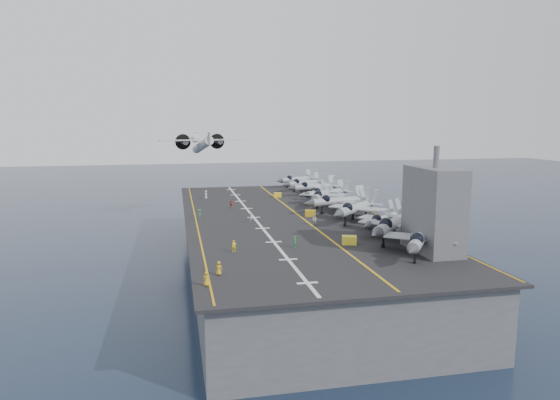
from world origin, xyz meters
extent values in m
plane|color=#142135|center=(0.00, 0.00, 0.00)|extent=(500.00, 500.00, 0.00)
cube|color=#56595E|center=(0.00, 0.00, 5.00)|extent=(36.00, 90.00, 10.00)
cube|color=black|center=(0.00, 0.00, 10.20)|extent=(38.00, 92.00, 0.40)
cube|color=gold|center=(3.00, 0.00, 10.42)|extent=(0.35, 90.00, 0.02)
cube|color=silver|center=(-6.00, 0.00, 10.42)|extent=(0.50, 90.00, 0.02)
cube|color=gold|center=(-17.00, 0.00, 10.42)|extent=(0.25, 90.00, 0.02)
cube|color=gold|center=(18.50, 0.00, 10.42)|extent=(0.25, 90.00, 0.02)
imported|color=gold|center=(-15.67, -34.84, 11.25)|extent=(1.18, 0.96, 1.71)
imported|color=yellow|center=(-12.67, -24.60, 11.26)|extent=(1.09, 0.77, 1.72)
imported|color=silver|center=(-7.25, -3.97, 11.20)|extent=(0.96, 1.14, 1.61)
imported|color=#2E8A42|center=(-16.24, 1.47, 11.27)|extent=(0.72, 1.06, 1.75)
imported|color=#AC2E1F|center=(-9.02, 11.49, 11.25)|extent=(1.10, 0.81, 1.70)
imported|color=silver|center=(-13.58, 25.07, 11.42)|extent=(0.90, 1.28, 2.04)
imported|color=#268C33|center=(-3.64, -23.95, 11.27)|extent=(0.84, 1.13, 1.73)
imported|color=silver|center=(3.65, -8.86, 11.34)|extent=(1.35, 1.27, 1.87)
imported|color=gold|center=(-17.40, -38.62, 11.25)|extent=(1.18, 0.96, 1.71)
camera|label=1|loc=(-20.34, -93.12, 28.83)|focal=32.00mm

